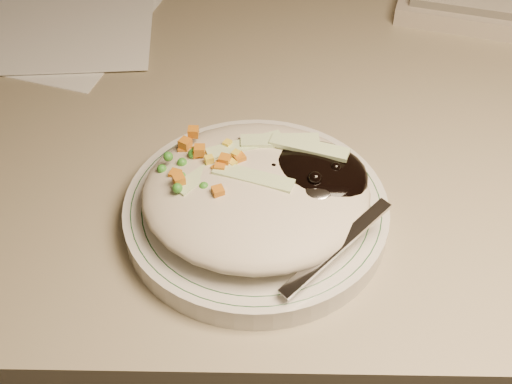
{
  "coord_description": "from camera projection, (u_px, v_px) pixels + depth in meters",
  "views": [
    {
      "loc": [
        -0.09,
        0.76,
        1.2
      ],
      "look_at": [
        -0.1,
        1.18,
        0.78
      ],
      "focal_mm": 50.0,
      "sensor_mm": 36.0,
      "label": 1
    }
  ],
  "objects": [
    {
      "name": "meal",
      "position": [
        261.0,
        188.0,
        0.6
      ],
      "size": [
        0.21,
        0.19,
        0.05
      ],
      "color": "#B3A991",
      "rests_on": "plate"
    },
    {
      "name": "desk",
      "position": [
        338.0,
        213.0,
        0.91
      ],
      "size": [
        1.4,
        0.7,
        0.74
      ],
      "color": "gray",
      "rests_on": "ground"
    },
    {
      "name": "papers",
      "position": [
        20.0,
        16.0,
        0.86
      ],
      "size": [
        0.35,
        0.29,
        0.0
      ],
      "color": "white",
      "rests_on": "desk"
    },
    {
      "name": "plate_rim",
      "position": [
        256.0,
        205.0,
        0.61
      ],
      "size": [
        0.22,
        0.22,
        0.0
      ],
      "color": "#144723",
      "rests_on": "plate"
    },
    {
      "name": "plate",
      "position": [
        256.0,
        213.0,
        0.62
      ],
      "size": [
        0.23,
        0.23,
        0.02
      ],
      "primitive_type": "cylinder",
      "color": "silver",
      "rests_on": "desk"
    }
  ]
}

